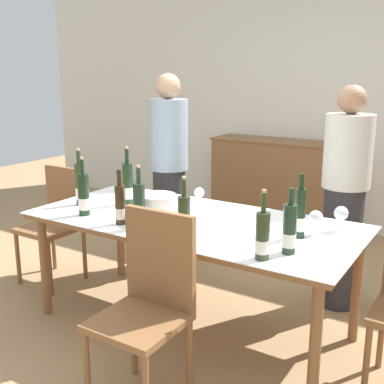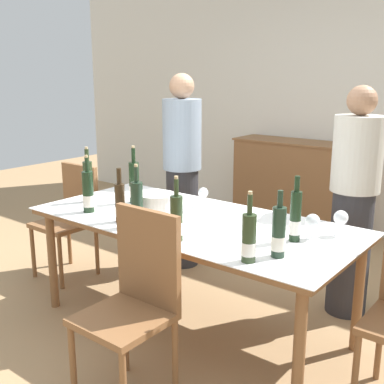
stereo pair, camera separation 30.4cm
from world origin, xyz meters
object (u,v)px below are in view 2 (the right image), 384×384
(ice_bucket, at_px, (157,206))
(person_host, at_px, (182,172))
(wine_bottle_6, at_px, (249,239))
(wine_bottle_8, at_px, (137,206))
(sideboard_cabinet, at_px, (298,185))
(dining_table, at_px, (192,228))
(person_guest_left, at_px, (353,204))
(wine_glass_4, at_px, (341,218))
(wine_glass_0, at_px, (203,194))
(wine_bottle_2, at_px, (177,219))
(chair_near_front, at_px, (135,294))
(chair_left_end, at_px, (71,213))
(wine_bottle_5, at_px, (134,183))
(wine_bottle_7, at_px, (279,233))
(wine_bottle_0, at_px, (88,182))
(wine_glass_2, at_px, (192,208))
(wine_bottle_1, at_px, (295,217))
(wine_bottle_4, at_px, (120,203))
(wine_glass_1, at_px, (180,210))
(wine_glass_3, at_px, (313,222))
(wine_bottle_3, at_px, (88,193))

(ice_bucket, height_order, person_host, person_host)
(wine_bottle_6, xyz_separation_m, wine_bottle_8, (-0.83, 0.06, 0.01))
(sideboard_cabinet, bearing_deg, dining_table, -80.05)
(person_guest_left, bearing_deg, wine_glass_4, -76.91)
(wine_glass_0, xyz_separation_m, person_host, (-0.65, 0.56, -0.02))
(ice_bucket, distance_m, wine_bottle_2, 0.41)
(dining_table, bearing_deg, wine_glass_4, 17.69)
(ice_bucket, relative_size, chair_near_front, 0.24)
(wine_glass_0, xyz_separation_m, chair_left_end, (-1.25, -0.17, -0.33))
(wine_bottle_5, relative_size, wine_bottle_7, 1.19)
(wine_bottle_0, distance_m, chair_left_end, 0.65)
(wine_bottle_2, bearing_deg, wine_bottle_7, 13.28)
(sideboard_cabinet, bearing_deg, wine_glass_2, -79.43)
(wine_bottle_1, bearing_deg, person_guest_left, 87.74)
(wine_bottle_4, distance_m, wine_glass_4, 1.33)
(wine_glass_1, bearing_deg, wine_bottle_4, -152.54)
(wine_bottle_5, relative_size, chair_near_front, 0.42)
(person_host, height_order, person_guest_left, person_host)
(dining_table, xyz_separation_m, chair_near_front, (0.20, -0.72, -0.13))
(wine_bottle_2, distance_m, wine_bottle_6, 0.48)
(dining_table, bearing_deg, person_guest_left, 49.24)
(wine_bottle_8, bearing_deg, wine_glass_3, 26.02)
(wine_bottle_0, xyz_separation_m, person_guest_left, (1.59, 0.98, -0.10))
(wine_bottle_4, xyz_separation_m, wine_glass_4, (1.19, 0.60, -0.02))
(wine_glass_4, xyz_separation_m, chair_near_front, (-0.67, -0.99, -0.30))
(wine_glass_0, height_order, chair_near_front, chair_near_front)
(wine_bottle_1, xyz_separation_m, chair_left_end, (-2.06, 0.05, -0.36))
(wine_bottle_0, height_order, wine_bottle_5, wine_bottle_5)
(wine_bottle_0, height_order, person_guest_left, person_guest_left)
(wine_bottle_0, bearing_deg, wine_glass_2, 5.02)
(wine_bottle_4, xyz_separation_m, wine_bottle_5, (-0.26, 0.39, 0.02))
(wine_glass_2, xyz_separation_m, wine_glass_4, (0.83, 0.32, 0.01))
(wine_bottle_5, height_order, chair_left_end, wine_bottle_5)
(wine_bottle_0, distance_m, wine_glass_3, 1.64)
(wine_bottle_0, xyz_separation_m, wine_bottle_2, (1.04, -0.24, -0.02))
(sideboard_cabinet, distance_m, person_host, 1.66)
(wine_bottle_8, bearing_deg, wine_bottle_1, 22.58)
(wine_bottle_2, height_order, wine_bottle_3, wine_bottle_3)
(sideboard_cabinet, distance_m, wine_bottle_0, 2.60)
(wine_glass_2, bearing_deg, wine_bottle_1, 6.90)
(wine_bottle_1, bearing_deg, wine_bottle_6, -95.45)
(sideboard_cabinet, relative_size, wine_glass_1, 10.40)
(wine_bottle_1, bearing_deg, wine_bottle_3, -166.19)
(sideboard_cabinet, distance_m, wine_glass_0, 2.20)
(person_guest_left, bearing_deg, ice_bucket, -131.67)
(sideboard_cabinet, bearing_deg, person_guest_left, -53.33)
(wine_bottle_0, relative_size, wine_glass_4, 2.68)
(sideboard_cabinet, bearing_deg, wine_bottle_4, -87.90)
(sideboard_cabinet, relative_size, wine_glass_3, 9.96)
(wine_bottle_5, relative_size, wine_glass_2, 3.10)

